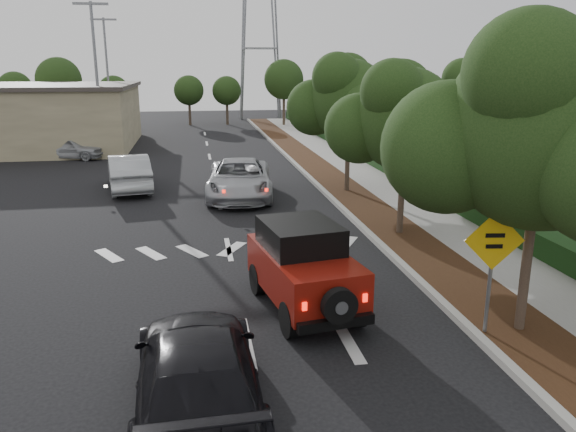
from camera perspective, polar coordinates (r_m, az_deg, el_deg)
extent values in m
plane|color=black|center=(11.57, -4.09, -12.72)|extent=(120.00, 120.00, 0.00)
cube|color=#9E9B93|center=(23.48, 4.26, 1.96)|extent=(0.20, 70.00, 0.15)
cube|color=black|center=(23.73, 6.61, 2.01)|extent=(1.80, 70.00, 0.12)
cube|color=gray|center=(24.32, 10.92, 2.15)|extent=(2.00, 70.00, 0.12)
cube|color=black|center=(24.77, 14.00, 3.01)|extent=(0.80, 70.00, 0.80)
cylinder|color=black|center=(13.70, -3.03, -6.40)|extent=(0.38, 0.79, 0.76)
cylinder|color=black|center=(14.14, 2.75, -5.69)|extent=(0.38, 0.79, 0.76)
cylinder|color=black|center=(11.62, 0.24, -10.47)|extent=(0.38, 0.79, 0.76)
cylinder|color=black|center=(12.13, 6.92, -9.43)|extent=(0.38, 0.79, 0.76)
cube|color=maroon|center=(12.67, 1.64, -5.69)|extent=(2.24, 3.72, 0.94)
cube|color=black|center=(12.67, 1.22, -1.98)|extent=(1.85, 2.15, 0.60)
cube|color=maroon|center=(13.87, -0.28, -4.14)|extent=(1.63, 1.21, 0.77)
cube|color=black|center=(11.29, 4.91, -10.80)|extent=(1.62, 0.43, 0.21)
cylinder|color=black|center=(11.00, 5.24, -9.09)|extent=(0.74, 0.32, 0.72)
cube|color=#FF190C|center=(10.93, 1.70, -9.18)|extent=(0.10, 0.05, 0.17)
cube|color=#FF190C|center=(11.41, 7.85, -8.24)|extent=(0.10, 0.05, 0.17)
imported|color=#A8AAB0|center=(23.60, -4.95, 3.78)|extent=(3.13, 5.87, 1.57)
imported|color=black|center=(9.34, -9.19, -15.24)|extent=(2.10, 4.89, 1.40)
imported|color=#B0B4B8|center=(25.91, -15.86, 4.30)|extent=(2.45, 5.04, 1.59)
imported|color=#A0A2A7|center=(35.77, -21.17, 6.49)|extent=(4.22, 2.73, 1.34)
cylinder|color=slate|center=(11.92, 19.83, -5.90)|extent=(0.09, 0.09, 2.34)
cube|color=#E3AC0B|center=(11.64, 20.23, -2.36)|extent=(1.19, 0.19, 1.20)
cube|color=black|center=(11.59, 20.32, -1.87)|extent=(0.38, 0.06, 0.08)
cube|color=black|center=(11.66, 20.22, -2.92)|extent=(0.33, 0.06, 0.08)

